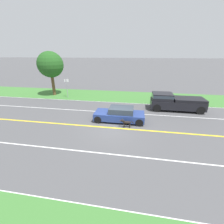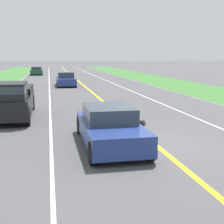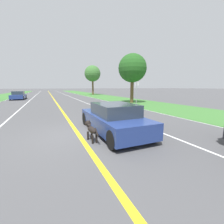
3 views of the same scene
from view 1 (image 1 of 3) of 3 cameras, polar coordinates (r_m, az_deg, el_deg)
ground_plane at (r=12.67m, az=0.59°, el=-6.09°), size 400.00×400.00×0.00m
centre_divider_line at (r=12.67m, az=0.59°, el=-6.08°), size 0.18×160.00×0.01m
lane_edge_line_right at (r=19.10m, az=3.90°, el=3.57°), size 0.14×160.00×0.01m
lane_edge_line_left at (r=7.36m, az=-9.53°, el=-31.73°), size 0.14×160.00×0.01m
lane_dash_same_dir at (r=15.83m, az=2.58°, el=-0.28°), size 0.10×160.00×0.01m
lane_dash_oncoming at (r=9.75m, az=-2.77°, el=-15.50°), size 0.10×160.00×0.01m
grass_verge_right at (r=21.96m, az=4.72°, el=5.97°), size 6.00×160.00×0.03m
ego_car at (r=13.75m, az=2.99°, el=-0.94°), size 1.86×4.52×1.33m
dog at (r=12.64m, az=5.27°, el=-3.93°), size 0.31×1.21×0.76m
pickup_truck at (r=17.70m, az=22.71°, el=3.65°), size 2.06×5.54×1.84m
roadside_tree_right_near at (r=23.54m, az=-22.41°, el=16.29°), size 3.55×3.55×6.17m
street_sign at (r=21.82m, az=-16.86°, el=9.48°), size 0.11×0.64×2.66m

